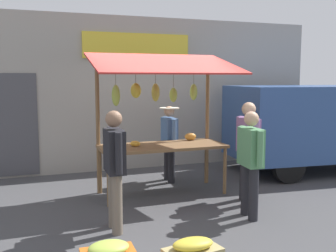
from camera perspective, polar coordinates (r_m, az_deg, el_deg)
name	(u,v)px	position (r m, az deg, el deg)	size (l,w,h in m)	color
ground_plane	(162,193)	(7.15, -0.82, -9.71)	(40.00, 40.00, 0.00)	#424244
street_backdrop	(128,94)	(8.95, -5.77, 4.67)	(9.00, 0.30, 3.40)	#9E998E
market_stall	(162,106)	(6.90, -0.94, 2.86)	(2.50, 1.46, 2.50)	brown
vendor_with_sunhat	(169,138)	(7.78, 0.19, -1.75)	(0.39, 0.66, 1.51)	#232328
shopper_with_ponytail	(250,157)	(5.87, 11.84, -4.47)	(0.27, 0.68, 1.58)	#232328
shopper_in_grey_tee	(115,162)	(5.29, -7.75, -5.21)	(0.23, 0.70, 1.63)	#726656
shopper_in_striped_shirt	(248,145)	(6.59, 11.48, -2.67)	(0.28, 0.70, 1.66)	#232328
parked_van	(324,120)	(9.41, 21.58, 0.80)	(4.55, 2.25, 1.88)	#2D4C84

